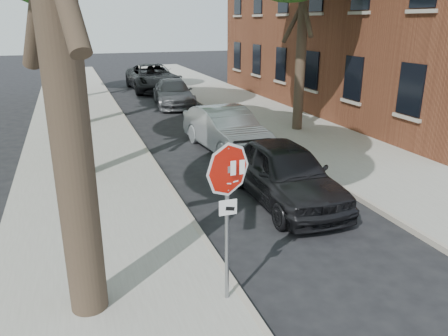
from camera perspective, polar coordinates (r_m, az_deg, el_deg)
The scene contains 10 objects.
ground at distance 7.66m, azimuth 5.51°, elevation -16.17°, with size 120.00×120.00×0.00m, color black.
sidewalk_left at distance 18.18m, azimuth -18.17°, elevation 4.04°, with size 4.00×55.00×0.12m, color gray.
sidewalk_right at distance 20.17m, azimuth 6.75°, elevation 6.23°, with size 4.00×55.00×0.12m, color gray.
curb_left at distance 18.32m, azimuth -11.77°, elevation 4.71°, with size 0.12×55.00×0.13m, color #9E9384.
curb_right at distance 19.37m, azimuth 1.26°, elevation 5.85°, with size 0.12×55.00×0.13m, color #9E9384.
stop_sign at distance 6.46m, azimuth 0.49°, elevation -3.27°, with size 0.76×0.34×2.61m.
car_a at distance 11.02m, azimuth 7.93°, elevation -0.60°, with size 1.79×4.46×1.52m, color black.
car_b at distance 15.33m, azimuth 0.29°, elevation 5.06°, with size 1.60×4.58×1.51m, color #A8ADB0.
car_c at distance 23.92m, azimuth -6.66°, elevation 9.72°, with size 1.93×4.75×1.38m, color #4A4B4F.
car_d at distance 29.46m, azimuth -9.32°, elevation 11.59°, with size 2.82×6.11×1.70m, color black.
Camera 1 is at (-2.75, -5.66, 4.36)m, focal length 35.00 mm.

